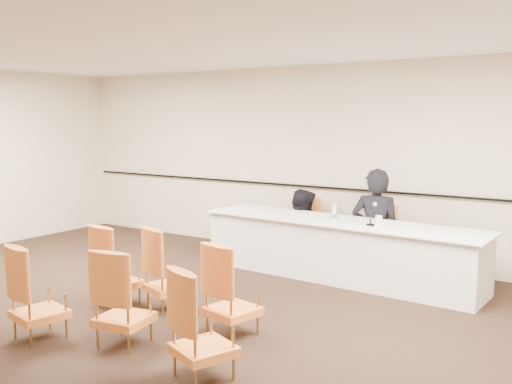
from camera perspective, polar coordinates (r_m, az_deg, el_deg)
floor at (r=6.15m, az=-11.72°, el=-13.42°), size 10.00×10.00×0.00m
ceiling at (r=5.82m, az=-12.51°, el=15.43°), size 10.00×10.00×0.00m
wall_back at (r=9.05m, az=6.30°, el=3.05°), size 10.00×0.04×3.00m
wall_rail at (r=9.05m, az=6.15°, el=0.51°), size 9.80×0.04×0.03m
panel_table at (r=7.88m, az=8.24°, el=-5.70°), size 4.03×1.10×0.80m
panelist_main at (r=8.25m, az=11.87°, el=-4.29°), size 0.77×0.58×1.91m
panelist_main_chair at (r=8.26m, az=11.86°, el=-4.65°), size 0.52×0.52×0.95m
panelist_second at (r=8.86m, az=4.58°, el=-5.09°), size 0.89×0.74×1.68m
panelist_second_chair at (r=8.82m, az=4.59°, el=-3.76°), size 0.52×0.52×0.95m
papers at (r=7.58m, az=9.98°, el=-3.15°), size 0.36×0.31×0.00m
microphone at (r=7.47m, az=11.39°, el=-2.21°), size 0.11×0.21×0.29m
water_bottle at (r=7.74m, az=7.84°, el=-2.00°), size 0.09×0.09×0.24m
drinking_glass at (r=7.65m, az=8.76°, el=-2.66°), size 0.08×0.08×0.10m
coffee_cup at (r=7.47m, az=12.18°, el=-2.84°), size 0.10×0.10×0.14m
aud_chair_front_left at (r=6.89m, az=-13.76°, el=-7.07°), size 0.56×0.56×0.95m
aud_chair_front_mid at (r=6.62m, az=-8.72°, el=-7.53°), size 0.64×0.64×0.95m
aud_chair_front_right at (r=5.78m, az=-2.39°, el=-9.66°), size 0.59×0.59×0.95m
aud_chair_back_left at (r=6.08m, az=-20.89°, el=-9.29°), size 0.59×0.59×0.95m
aud_chair_back_mid at (r=5.68m, az=-13.09°, el=-10.14°), size 0.58×0.58×0.95m
aud_chair_back_right at (r=4.87m, az=-5.28°, el=-12.95°), size 0.65×0.65×0.95m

